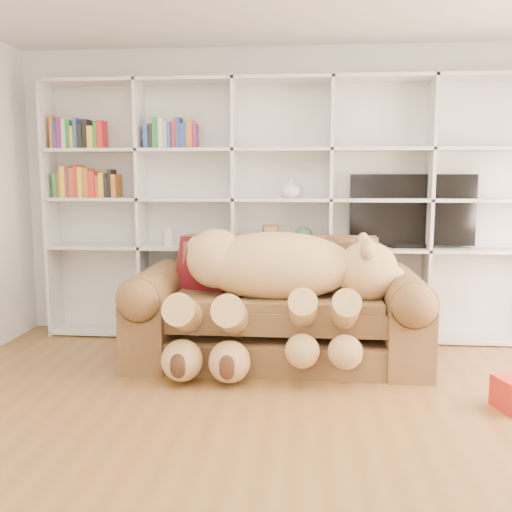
# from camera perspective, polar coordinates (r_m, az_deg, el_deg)

# --- Properties ---
(floor) EXTENTS (5.00, 5.00, 0.00)m
(floor) POSITION_cam_1_polar(r_m,az_deg,el_deg) (3.31, 0.71, -19.08)
(floor) COLOR brown
(floor) RESTS_ON ground
(wall_back) EXTENTS (5.00, 0.02, 2.70)m
(wall_back) POSITION_cam_1_polar(r_m,az_deg,el_deg) (5.45, 2.73, 6.27)
(wall_back) COLOR white
(wall_back) RESTS_ON floor
(wall_front) EXTENTS (5.00, 0.02, 2.70)m
(wall_front) POSITION_cam_1_polar(r_m,az_deg,el_deg) (0.52, -20.63, -9.67)
(wall_front) COLOR white
(wall_front) RESTS_ON floor
(bookshelf) EXTENTS (4.43, 0.35, 2.40)m
(bookshelf) POSITION_cam_1_polar(r_m,az_deg,el_deg) (5.33, 0.07, 5.76)
(bookshelf) COLOR silver
(bookshelf) RESTS_ON floor
(sofa) EXTENTS (2.37, 1.02, 1.00)m
(sofa) POSITION_cam_1_polar(r_m,az_deg,el_deg) (4.73, 2.12, -5.91)
(sofa) COLOR brown
(sofa) RESTS_ON floor
(teddy_bear) EXTENTS (1.85, 0.99, 1.07)m
(teddy_bear) POSITION_cam_1_polar(r_m,az_deg,el_deg) (4.47, 2.08, -2.46)
(teddy_bear) COLOR #E3A871
(teddy_bear) RESTS_ON sofa
(throw_pillow) EXTENTS (0.54, 0.43, 0.50)m
(throw_pillow) POSITION_cam_1_polar(r_m,az_deg,el_deg) (4.89, -5.10, -1.03)
(throw_pillow) COLOR maroon
(throw_pillow) RESTS_ON sofa
(tv) EXTENTS (1.13, 0.18, 0.67)m
(tv) POSITION_cam_1_polar(r_m,az_deg,el_deg) (5.40, 15.32, 4.32)
(tv) COLOR black
(tv) RESTS_ON bookshelf
(picture_frame) EXTENTS (0.16, 0.06, 0.19)m
(picture_frame) POSITION_cam_1_polar(r_m,az_deg,el_deg) (5.29, 1.48, 2.11)
(picture_frame) COLOR brown
(picture_frame) RESTS_ON bookshelf
(green_vase) EXTENTS (0.19, 0.19, 0.19)m
(green_vase) POSITION_cam_1_polar(r_m,az_deg,el_deg) (5.28, 4.74, 1.94)
(green_vase) COLOR #315F42
(green_vase) RESTS_ON bookshelf
(figurine_tall) EXTENTS (0.08, 0.08, 0.16)m
(figurine_tall) POSITION_cam_1_polar(r_m,az_deg,el_deg) (5.44, -8.76, 1.92)
(figurine_tall) COLOR beige
(figurine_tall) RESTS_ON bookshelf
(figurine_short) EXTENTS (0.08, 0.08, 0.11)m
(figurine_short) POSITION_cam_1_polar(r_m,az_deg,el_deg) (5.38, -5.99, 1.64)
(figurine_short) COLOR beige
(figurine_short) RESTS_ON bookshelf
(snow_globe) EXTENTS (0.10, 0.10, 0.10)m
(snow_globe) POSITION_cam_1_polar(r_m,az_deg,el_deg) (5.36, -4.87, 1.63)
(snow_globe) COLOR silver
(snow_globe) RESTS_ON bookshelf
(shelf_vase) EXTENTS (0.19, 0.19, 0.18)m
(shelf_vase) POSITION_cam_1_polar(r_m,az_deg,el_deg) (5.25, 3.49, 6.78)
(shelf_vase) COLOR white
(shelf_vase) RESTS_ON bookshelf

